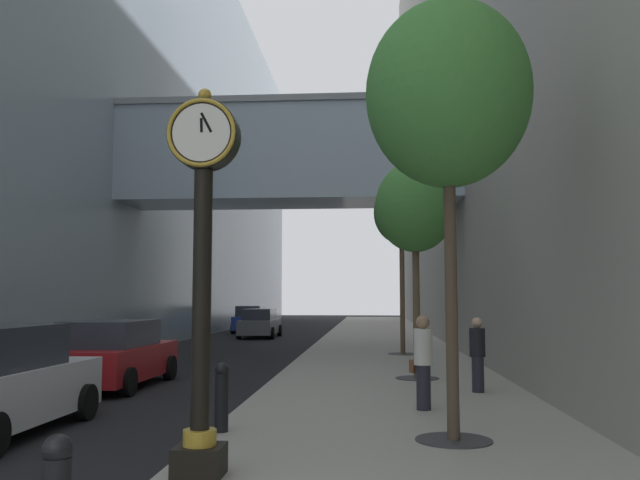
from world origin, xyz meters
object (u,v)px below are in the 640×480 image
object	(u,v)px
pedestrian_walking	(423,360)
pedestrian_by_clock	(477,353)
car_blue_mid	(251,320)
street_tree_near	(448,96)
car_red_near	(113,354)
street_tree_mid_near	(415,208)
street_clock	(202,259)
bollard_third	(222,395)
street_tree_mid_far	(401,214)
car_grey_trailing	(260,323)

from	to	relation	value
pedestrian_walking	pedestrian_by_clock	xyz separation A→B (m)	(1.36, 2.37, -0.06)
pedestrian_walking	car_blue_mid	distance (m)	30.52
street_tree_near	car_red_near	distance (m)	10.68
street_tree_mid_near	pedestrian_by_clock	xyz separation A→B (m)	(1.14, -2.39, -3.50)
street_clock	car_blue_mid	bearing A→B (deg)	99.22
street_tree_mid_near	pedestrian_walking	world-z (taller)	street_tree_mid_near
street_clock	car_blue_mid	size ratio (longest dim) A/B	1.01
street_tree_mid_near	street_tree_near	bearing A→B (deg)	-90.00
street_tree_near	car_blue_mid	distance (m)	33.41
pedestrian_walking	pedestrian_by_clock	world-z (taller)	pedestrian_walking
street_tree_mid_near	car_blue_mid	xyz separation A→B (m)	(-8.68, 24.57, -3.68)
bollard_third	street_clock	bearing A→B (deg)	-82.93
street_tree_near	street_clock	bearing A→B (deg)	-145.27
street_tree_mid_far	bollard_third	bearing A→B (deg)	-103.49
car_red_near	car_grey_trailing	xyz separation A→B (m)	(0.23, 20.57, -0.02)
bollard_third	car_blue_mid	size ratio (longest dim) A/B	0.23
street_tree_near	street_tree_mid_near	size ratio (longest dim) A/B	1.16
car_blue_mid	bollard_third	bearing A→B (deg)	-80.61
street_clock	street_tree_near	size ratio (longest dim) A/B	0.70
street_tree_mid_far	street_tree_near	bearing A→B (deg)	-90.00
bollard_third	street_tree_mid_far	bearing A→B (deg)	76.51
pedestrian_walking	street_tree_mid_far	bearing A→B (deg)	88.96
bollard_third	pedestrian_walking	size ratio (longest dim) A/B	0.61
pedestrian_by_clock	car_blue_mid	bearing A→B (deg)	110.02
street_clock	car_red_near	bearing A→B (deg)	117.27
street_clock	pedestrian_walking	bearing A→B (deg)	58.76
street_clock	car_red_near	distance (m)	9.64
pedestrian_by_clock	car_red_near	bearing A→B (deg)	171.88
bollard_third	street_tree_mid_near	bearing A→B (deg)	63.77
street_clock	street_tree_mid_far	distance (m)	17.46
street_tree_near	car_grey_trailing	distance (m)	28.12
pedestrian_walking	pedestrian_by_clock	size ratio (longest dim) A/B	1.07
bollard_third	street_tree_mid_near	world-z (taller)	street_tree_mid_near
street_tree_mid_far	car_grey_trailing	bearing A→B (deg)	121.10
street_tree_mid_far	pedestrian_walking	size ratio (longest dim) A/B	3.71
car_red_near	street_tree_mid_far	bearing A→B (deg)	48.85
pedestrian_by_clock	car_red_near	world-z (taller)	pedestrian_by_clock
street_tree_mid_near	car_red_near	distance (m)	8.42
street_clock	bollard_third	world-z (taller)	street_clock
street_clock	pedestrian_walking	distance (m)	5.85
pedestrian_walking	car_grey_trailing	distance (m)	25.18
street_tree_mid_near	car_blue_mid	bearing A→B (deg)	109.46
car_red_near	car_grey_trailing	world-z (taller)	car_red_near
car_grey_trailing	pedestrian_walking	bearing A→B (deg)	-73.79
street_tree_near	car_red_near	xyz separation A→B (m)	(-7.48, 6.24, -4.39)
street_tree_mid_far	pedestrian_walking	world-z (taller)	street_tree_mid_far
bollard_third	street_tree_near	bearing A→B (deg)	-6.29
bollard_third	pedestrian_by_clock	size ratio (longest dim) A/B	0.65
pedestrian_walking	pedestrian_by_clock	bearing A→B (deg)	60.14
street_clock	car_grey_trailing	distance (m)	29.34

